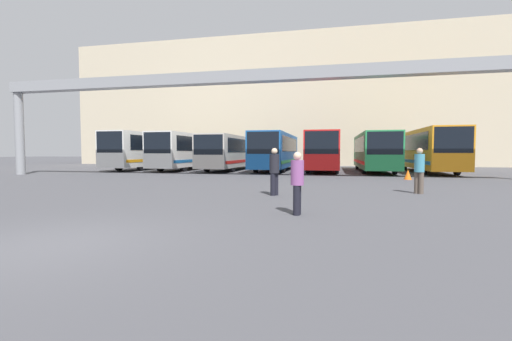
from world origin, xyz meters
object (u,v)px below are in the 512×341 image
Objects in this scene: bus_slot_5 at (374,150)px; pedestrian_near_right at (274,170)px; pedestrian_far_center at (419,170)px; pedestrian_mid_right at (297,182)px; traffic_cone at (408,175)px; bus_slot_2 at (231,151)px; bus_slot_0 at (151,149)px; bus_slot_6 at (428,148)px; bus_slot_4 at (323,150)px; bus_slot_1 at (187,149)px; bus_slot_3 at (276,150)px.

pedestrian_near_right is at bearing -107.87° from bus_slot_5.
pedestrian_mid_right is at bearing 94.51° from pedestrian_far_center.
bus_slot_2 is at bearing 148.27° from traffic_cone.
bus_slot_0 is 7.06× the size of pedestrian_far_center.
pedestrian_far_center is (4.17, 5.48, 0.08)m from pedestrian_mid_right.
bus_slot_5 is 1.00× the size of bus_slot_6.
pedestrian_mid_right is 0.92× the size of pedestrian_near_right.
bus_slot_4 reaches higher than bus_slot_2.
bus_slot_0 is 1.13× the size of bus_slot_1.
bus_slot_6 reaches higher than bus_slot_1.
pedestrian_near_right is (10.86, -16.71, -0.92)m from bus_slot_1.
bus_slot_3 is 1.11× the size of bus_slot_4.
bus_slot_1 is at bearing -178.88° from bus_slot_5.
pedestrian_far_center is at bearing 138.03° from pedestrian_near_right.
bus_slot_0 reaches higher than pedestrian_mid_right.
bus_slot_0 is 20.44m from bus_slot_5.
traffic_cone is at bearing 174.56° from pedestrian_near_right.
bus_slot_3 is at bearing -20.78° from pedestrian_far_center.
bus_slot_6 is at bearing 0.11° from bus_slot_5.
bus_slot_6 is at bearing 2.61° from bus_slot_4.
bus_slot_4 is (16.35, -0.78, -0.11)m from bus_slot_0.
bus_slot_1 is at bearing -10.20° from bus_slot_0.
pedestrian_mid_right is (-0.18, -20.44, -0.96)m from bus_slot_4.
bus_slot_4 is at bearing -3.24° from bus_slot_2.
bus_slot_4 is at bearing 123.27° from traffic_cone.
bus_slot_2 is 0.98× the size of bus_slot_3.
bus_slot_1 is 1.01× the size of bus_slot_4.
traffic_cone is at bearing -56.69° from pedestrian_far_center.
bus_slot_5 is 6.59× the size of pedestrian_far_center.
pedestrian_far_center is (-4.19, -15.33, -0.97)m from bus_slot_6.
bus_slot_5 reaches higher than traffic_cone.
bus_slot_1 reaches higher than pedestrian_far_center.
bus_slot_6 reaches higher than pedestrian_near_right.
pedestrian_mid_right is at bearing 48.30° from pedestrian_near_right.
bus_slot_2 is (8.18, -0.32, -0.19)m from bus_slot_0.
pedestrian_far_center is 3.03× the size of traffic_cone.
bus_slot_6 is 8.82m from traffic_cone.
bus_slot_0 is 16.37m from bus_slot_4.
bus_slot_4 is 16.75m from pedestrian_near_right.
pedestrian_mid_right is at bearing -111.89° from bus_slot_6.
bus_slot_0 is at bearing 4.06° from pedestrian_far_center.
bus_slot_2 is 1.08× the size of bus_slot_4.
bus_slot_3 is 1.04× the size of bus_slot_6.
bus_slot_5 is (16.35, 0.32, -0.09)m from bus_slot_1.
pedestrian_far_center is at bearing -37.72° from bus_slot_0.
bus_slot_5 reaches higher than pedestrian_near_right.
traffic_cone is (0.98, -8.09, -1.48)m from bus_slot_5.
bus_slot_1 is 6.82× the size of pedestrian_mid_right.
bus_slot_4 reaches higher than bus_slot_5.
bus_slot_5 reaches higher than pedestrian_far_center.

